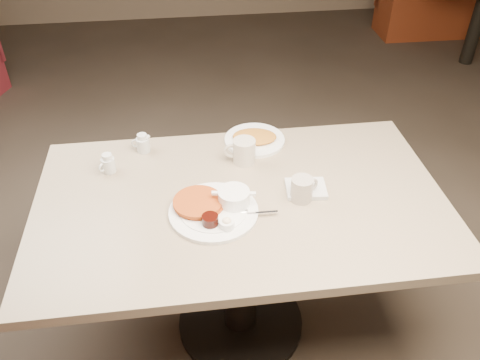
{
  "coord_description": "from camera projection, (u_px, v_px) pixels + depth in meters",
  "views": [
    {
      "loc": [
        -0.18,
        -1.37,
        1.91
      ],
      "look_at": [
        0.0,
        0.02,
        0.82
      ],
      "focal_mm": 36.92,
      "sensor_mm": 36.0,
      "label": 1
    }
  ],
  "objects": [
    {
      "name": "diner_table",
      "position": [
        241.0,
        232.0,
        1.91
      ],
      "size": [
        1.5,
        0.9,
        0.75
      ],
      "color": "tan",
      "rests_on": "ground"
    },
    {
      "name": "creamer_right",
      "position": [
        143.0,
        144.0,
        2.02
      ],
      "size": [
        0.08,
        0.07,
        0.08
      ],
      "color": "silver",
      "rests_on": "diner_table"
    },
    {
      "name": "main_plate",
      "position": [
        215.0,
        207.0,
        1.73
      ],
      "size": [
        0.4,
        0.36,
        0.07
      ],
      "color": "white",
      "rests_on": "diner_table"
    },
    {
      "name": "creamer_left",
      "position": [
        108.0,
        164.0,
        1.91
      ],
      "size": [
        0.07,
        0.07,
        0.08
      ],
      "color": "silver",
      "rests_on": "diner_table"
    },
    {
      "name": "room",
      "position": [
        241.0,
        24.0,
        1.4
      ],
      "size": [
        7.04,
        8.04,
        2.84
      ],
      "color": "#4C3F33",
      "rests_on": "ground"
    },
    {
      "name": "coffee_mug_near",
      "position": [
        302.0,
        189.0,
        1.77
      ],
      "size": [
        0.12,
        0.11,
        0.09
      ],
      "color": "#B5A99D",
      "rests_on": "diner_table"
    },
    {
      "name": "napkin",
      "position": [
        306.0,
        189.0,
        1.83
      ],
      "size": [
        0.16,
        0.13,
        0.02
      ],
      "color": "silver",
      "rests_on": "diner_table"
    },
    {
      "name": "coffee_mug_far",
      "position": [
        243.0,
        151.0,
        1.95
      ],
      "size": [
        0.13,
        0.1,
        0.1
      ],
      "color": "beige",
      "rests_on": "diner_table"
    },
    {
      "name": "hash_plate",
      "position": [
        255.0,
        139.0,
        2.09
      ],
      "size": [
        0.29,
        0.29,
        0.04
      ],
      "color": "white",
      "rests_on": "diner_table"
    }
  ]
}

